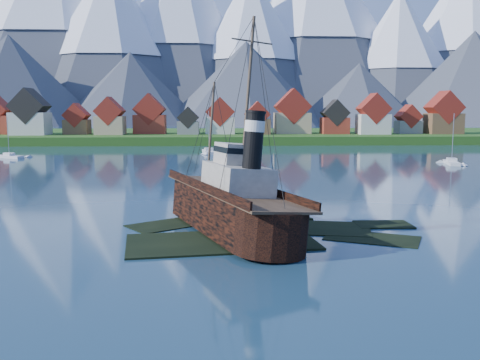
{
  "coord_description": "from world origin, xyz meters",
  "views": [
    {
      "loc": [
        -3.41,
        -52.11,
        12.86
      ],
      "look_at": [
        -0.84,
        6.0,
        5.0
      ],
      "focal_mm": 40.0,
      "sensor_mm": 36.0,
      "label": 1
    }
  ],
  "objects_px": {
    "tugboat_wreck": "(228,202)",
    "sailboat_e": "(209,152)",
    "sailboat_d": "(452,163)",
    "sailboat_c": "(9,157)"
  },
  "relations": [
    {
      "from": "tugboat_wreck",
      "to": "sailboat_d",
      "type": "relative_size",
      "value": 2.38
    },
    {
      "from": "sailboat_d",
      "to": "sailboat_e",
      "type": "bearing_deg",
      "value": 162.32
    },
    {
      "from": "tugboat_wreck",
      "to": "sailboat_c",
      "type": "relative_size",
      "value": 2.62
    },
    {
      "from": "sailboat_d",
      "to": "sailboat_e",
      "type": "distance_m",
      "value": 65.08
    },
    {
      "from": "sailboat_c",
      "to": "sailboat_e",
      "type": "relative_size",
      "value": 0.88
    },
    {
      "from": "tugboat_wreck",
      "to": "sailboat_d",
      "type": "bearing_deg",
      "value": 30.31
    },
    {
      "from": "sailboat_e",
      "to": "tugboat_wreck",
      "type": "bearing_deg",
      "value": -96.53
    },
    {
      "from": "sailboat_d",
      "to": "tugboat_wreck",
      "type": "bearing_deg",
      "value": -116.93
    },
    {
      "from": "tugboat_wreck",
      "to": "sailboat_c",
      "type": "bearing_deg",
      "value": 103.12
    },
    {
      "from": "tugboat_wreck",
      "to": "sailboat_e",
      "type": "relative_size",
      "value": 2.29
    }
  ]
}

